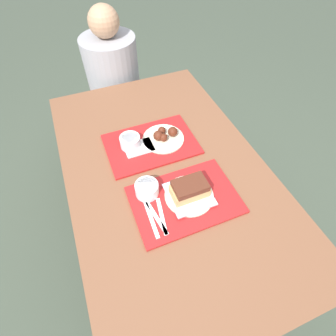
{
  "coord_description": "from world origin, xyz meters",
  "views": [
    {
      "loc": [
        -0.28,
        -0.73,
        1.7
      ],
      "look_at": [
        -0.0,
        -0.03,
        0.78
      ],
      "focal_mm": 28.0,
      "sensor_mm": 36.0,
      "label": 1
    }
  ],
  "objects_px": {
    "tray_far": "(151,144)",
    "person_seated_across": "(112,69)",
    "brisket_sandwich_plate": "(190,191)",
    "tray_near": "(185,200)",
    "bowl_coleslaw_far": "(130,141)",
    "wings_plate_far": "(164,136)",
    "bowl_coleslaw_near": "(147,189)"
  },
  "relations": [
    {
      "from": "wings_plate_far",
      "to": "person_seated_across",
      "type": "xyz_separation_m",
      "value": [
        -0.08,
        0.8,
        -0.04
      ]
    },
    {
      "from": "tray_far",
      "to": "bowl_coleslaw_far",
      "type": "distance_m",
      "value": 0.11
    },
    {
      "from": "tray_near",
      "to": "tray_far",
      "type": "bearing_deg",
      "value": 93.66
    },
    {
      "from": "tray_far",
      "to": "person_seated_across",
      "type": "xyz_separation_m",
      "value": [
        -0.0,
        0.81,
        -0.02
      ]
    },
    {
      "from": "wings_plate_far",
      "to": "person_seated_across",
      "type": "bearing_deg",
      "value": 95.36
    },
    {
      "from": "bowl_coleslaw_near",
      "to": "brisket_sandwich_plate",
      "type": "height_order",
      "value": "brisket_sandwich_plate"
    },
    {
      "from": "brisket_sandwich_plate",
      "to": "tray_near",
      "type": "bearing_deg",
      "value": -162.94
    },
    {
      "from": "bowl_coleslaw_far",
      "to": "person_seated_across",
      "type": "bearing_deg",
      "value": 82.97
    },
    {
      "from": "tray_near",
      "to": "person_seated_across",
      "type": "distance_m",
      "value": 1.17
    },
    {
      "from": "bowl_coleslaw_far",
      "to": "tray_far",
      "type": "bearing_deg",
      "value": -11.9
    },
    {
      "from": "tray_far",
      "to": "wings_plate_far",
      "type": "bearing_deg",
      "value": 5.01
    },
    {
      "from": "tray_near",
      "to": "wings_plate_far",
      "type": "bearing_deg",
      "value": 82.42
    },
    {
      "from": "tray_near",
      "to": "bowl_coleslaw_far",
      "type": "xyz_separation_m",
      "value": [
        -0.12,
        0.39,
        0.04
      ]
    },
    {
      "from": "tray_far",
      "to": "brisket_sandwich_plate",
      "type": "bearing_deg",
      "value": -82.58
    },
    {
      "from": "bowl_coleslaw_near",
      "to": "tray_far",
      "type": "bearing_deg",
      "value": 67.53
    },
    {
      "from": "tray_near",
      "to": "person_seated_across",
      "type": "height_order",
      "value": "person_seated_across"
    },
    {
      "from": "person_seated_across",
      "to": "tray_far",
      "type": "bearing_deg",
      "value": -89.84
    },
    {
      "from": "tray_near",
      "to": "wings_plate_far",
      "type": "distance_m",
      "value": 0.38
    },
    {
      "from": "tray_far",
      "to": "wings_plate_far",
      "type": "xyz_separation_m",
      "value": [
        0.07,
        0.01,
        0.02
      ]
    },
    {
      "from": "bowl_coleslaw_far",
      "to": "wings_plate_far",
      "type": "xyz_separation_m",
      "value": [
        0.17,
        -0.01,
        -0.01
      ]
    },
    {
      "from": "brisket_sandwich_plate",
      "to": "wings_plate_far",
      "type": "distance_m",
      "value": 0.37
    },
    {
      "from": "brisket_sandwich_plate",
      "to": "bowl_coleslaw_far",
      "type": "relative_size",
      "value": 2.09
    },
    {
      "from": "tray_near",
      "to": "person_seated_across",
      "type": "relative_size",
      "value": 0.66
    },
    {
      "from": "tray_far",
      "to": "bowl_coleslaw_far",
      "type": "bearing_deg",
      "value": 168.1
    },
    {
      "from": "brisket_sandwich_plate",
      "to": "person_seated_across",
      "type": "bearing_deg",
      "value": 92.4
    },
    {
      "from": "bowl_coleslaw_near",
      "to": "brisket_sandwich_plate",
      "type": "relative_size",
      "value": 0.48
    },
    {
      "from": "tray_near",
      "to": "wings_plate_far",
      "type": "relative_size",
      "value": 2.13
    },
    {
      "from": "bowl_coleslaw_near",
      "to": "brisket_sandwich_plate",
      "type": "xyz_separation_m",
      "value": [
        0.16,
        -0.08,
        0.0
      ]
    },
    {
      "from": "tray_far",
      "to": "wings_plate_far",
      "type": "distance_m",
      "value": 0.08
    },
    {
      "from": "brisket_sandwich_plate",
      "to": "tray_far",
      "type": "bearing_deg",
      "value": 97.42
    },
    {
      "from": "bowl_coleslaw_near",
      "to": "person_seated_across",
      "type": "distance_m",
      "value": 1.09
    },
    {
      "from": "bowl_coleslaw_near",
      "to": "bowl_coleslaw_far",
      "type": "height_order",
      "value": "same"
    }
  ]
}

